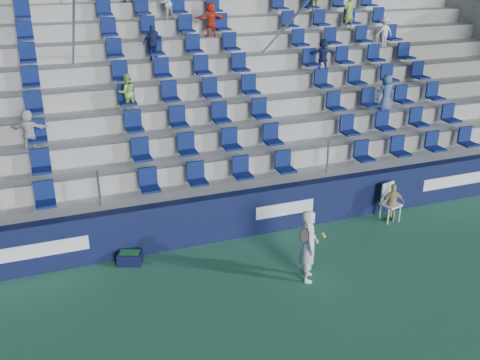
# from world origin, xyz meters

# --- Properties ---
(ground) EXTENTS (70.00, 70.00, 0.00)m
(ground) POSITION_xyz_m (0.00, 0.00, 0.00)
(ground) COLOR #31744F
(ground) RESTS_ON ground
(sponsor_wall) EXTENTS (24.00, 0.32, 1.20)m
(sponsor_wall) POSITION_xyz_m (0.00, 3.15, 0.60)
(sponsor_wall) COLOR #10163B
(sponsor_wall) RESTS_ON ground
(grandstand) EXTENTS (24.00, 8.17, 6.63)m
(grandstand) POSITION_xyz_m (-0.00, 8.24, 2.14)
(grandstand) COLOR #A4A49F
(grandstand) RESTS_ON ground
(tennis_player) EXTENTS (0.70, 0.72, 1.67)m
(tennis_player) POSITION_xyz_m (1.05, 0.78, 0.84)
(tennis_player) COLOR white
(tennis_player) RESTS_ON ground
(line_judge_chair) EXTENTS (0.55, 0.57, 1.03)m
(line_judge_chair) POSITION_xyz_m (4.42, 2.66, 0.58)
(line_judge_chair) COLOR white
(line_judge_chair) RESTS_ON ground
(line_judge) EXTENTS (0.68, 0.43, 1.08)m
(line_judge) POSITION_xyz_m (4.42, 2.50, 0.54)
(line_judge) COLOR tan
(line_judge) RESTS_ON ground
(ball_bin) EXTENTS (0.64, 0.53, 0.31)m
(ball_bin) POSITION_xyz_m (-2.54, 2.75, 0.17)
(ball_bin) COLOR black
(ball_bin) RESTS_ON ground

